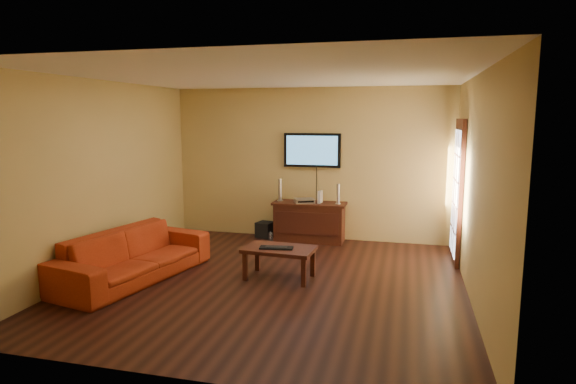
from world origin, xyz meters
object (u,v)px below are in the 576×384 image
(sofa, at_px, (134,247))
(av_receiver, at_px, (304,201))
(keyboard, at_px, (276,248))
(speaker_right, at_px, (338,195))
(speaker_left, at_px, (280,191))
(subwoofer, at_px, (265,230))
(game_console, at_px, (320,197))
(television, at_px, (312,150))
(media_console, at_px, (309,222))
(coffee_table, at_px, (279,252))
(bottle, at_px, (270,237))

(sofa, bearing_deg, av_receiver, -23.64)
(keyboard, bearing_deg, speaker_right, 75.77)
(speaker_left, relative_size, keyboard, 0.85)
(speaker_right, distance_m, keyboard, 2.19)
(av_receiver, relative_size, subwoofer, 1.19)
(game_console, distance_m, subwoofer, 1.23)
(television, distance_m, keyboard, 2.60)
(media_console, relative_size, coffee_table, 1.31)
(subwoofer, bearing_deg, media_console, 8.87)
(coffee_table, xyz_separation_m, speaker_left, (-0.55, 2.10, 0.51))
(coffee_table, distance_m, keyboard, 0.10)
(game_console, bearing_deg, av_receiver, -160.96)
(subwoofer, bearing_deg, av_receiver, 4.75)
(game_console, distance_m, bottle, 1.13)
(television, relative_size, subwoofer, 3.66)
(coffee_table, height_order, av_receiver, av_receiver)
(game_console, bearing_deg, speaker_right, 5.05)
(speaker_left, distance_m, game_console, 0.74)
(coffee_table, bearing_deg, av_receiver, 92.56)
(speaker_left, bearing_deg, subwoofer, 171.41)
(sofa, height_order, bottle, sofa)
(coffee_table, xyz_separation_m, keyboard, (-0.03, -0.05, 0.07))
(coffee_table, bearing_deg, speaker_right, 76.14)
(television, relative_size, bottle, 5.33)
(sofa, height_order, subwoofer, sofa)
(sofa, relative_size, speaker_left, 5.70)
(television, xyz_separation_m, sofa, (-1.90, -2.77, -1.16))
(sofa, bearing_deg, keyboard, -64.41)
(coffee_table, bearing_deg, subwoofer, 111.70)
(subwoofer, relative_size, keyboard, 0.60)
(subwoofer, xyz_separation_m, bottle, (0.20, -0.33, -0.05))
(av_receiver, bearing_deg, bottle, 174.80)
(speaker_left, bearing_deg, television, 17.61)
(media_console, relative_size, bottle, 6.72)
(speaker_left, distance_m, subwoofer, 0.80)
(sofa, relative_size, av_receiver, 6.85)
(subwoofer, xyz_separation_m, keyboard, (0.82, -2.20, 0.30))
(av_receiver, relative_size, game_console, 1.54)
(coffee_table, height_order, speaker_left, speaker_left)
(av_receiver, xyz_separation_m, subwoofer, (-0.76, 0.13, -0.59))
(sofa, xyz_separation_m, speaker_left, (1.36, 2.60, 0.44))
(sofa, xyz_separation_m, game_console, (2.09, 2.56, 0.36))
(media_console, xyz_separation_m, av_receiver, (-0.08, -0.05, 0.38))
(media_console, distance_m, speaker_left, 0.76)
(coffee_table, bearing_deg, game_console, 84.95)
(television, xyz_separation_m, av_receiver, (-0.08, -0.25, -0.87))
(television, height_order, keyboard, television)
(av_receiver, xyz_separation_m, keyboard, (0.06, -2.07, -0.29))
(av_receiver, bearing_deg, subwoofer, 145.86)
(media_console, bearing_deg, speaker_left, 176.68)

